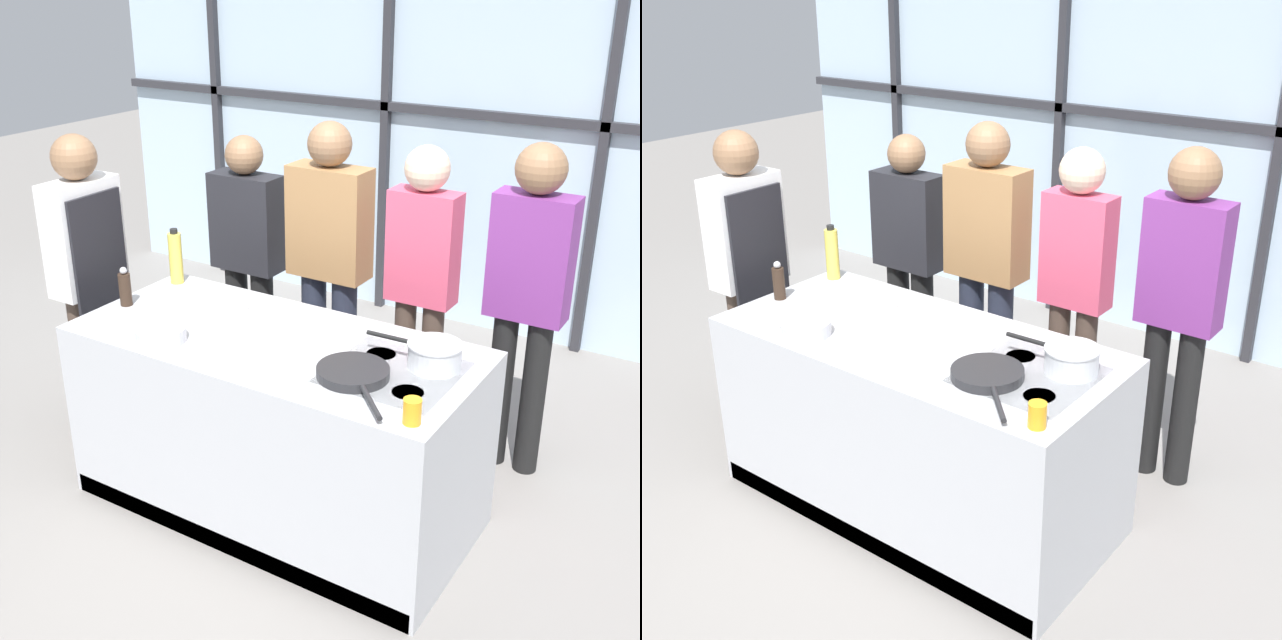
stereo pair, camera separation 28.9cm
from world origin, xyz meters
TOP-DOWN VIEW (x-y plane):
  - ground_plane at (0.00, 0.00)m, footprint 18.00×18.00m
  - back_window_wall at (0.00, 2.58)m, footprint 6.40×0.10m
  - demo_island at (0.00, -0.00)m, footprint 1.89×0.86m
  - chef at (-1.29, 0.11)m, footprint 0.24×0.42m
  - spectator_far_left at (-0.85, 0.95)m, footprint 0.43×0.22m
  - spectator_center_left at (-0.28, 0.95)m, footprint 0.45×0.24m
  - spectator_center_right at (0.28, 0.95)m, footprint 0.36×0.23m
  - spectator_far_right at (0.85, 0.95)m, footprint 0.39×0.24m
  - frying_pan at (0.48, -0.13)m, footprint 0.43×0.44m
  - saucepan at (0.73, 0.12)m, footprint 0.43×0.23m
  - white_plate at (-0.42, 0.15)m, footprint 0.27×0.27m
  - mixing_bowl at (-0.43, -0.28)m, footprint 0.23×0.23m
  - oil_bottle at (-0.84, 0.31)m, footprint 0.07×0.07m
  - pepper_grinder at (-0.85, -0.06)m, footprint 0.06×0.06m
  - juice_glass_near at (0.84, -0.33)m, footprint 0.07×0.07m

SIDE VIEW (x-z plane):
  - ground_plane at x=0.00m, z-range 0.00..0.00m
  - demo_island at x=0.00m, z-range 0.00..0.91m
  - spectator_far_left at x=-0.85m, z-range 0.10..1.69m
  - white_plate at x=-0.42m, z-range 0.91..0.92m
  - frying_pan at x=0.48m, z-range 0.91..0.95m
  - mixing_bowl at x=-0.43m, z-range 0.91..0.98m
  - juice_glass_near at x=0.84m, z-range 0.91..1.01m
  - chef at x=-1.29m, z-range 0.12..1.80m
  - saucepan at x=0.73m, z-range 0.91..1.02m
  - spectator_center_right at x=0.28m, z-range 0.14..1.79m
  - spectator_center_left at x=-0.28m, z-range 0.12..1.83m
  - pepper_grinder at x=-0.85m, z-range 0.90..1.10m
  - spectator_far_right at x=0.85m, z-range 0.14..1.87m
  - oil_bottle at x=-0.84m, z-range 0.90..1.20m
  - back_window_wall at x=0.00m, z-range 0.00..2.80m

